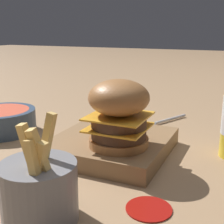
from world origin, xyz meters
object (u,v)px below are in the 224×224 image
at_px(serving_board, 112,145).
at_px(spoon, 157,123).
at_px(fries_basket, 38,190).
at_px(burger, 119,113).
at_px(side_bowl, 2,120).

relative_size(serving_board, spoon, 1.48).
bearing_deg(fries_basket, burger, -96.57).
xyz_separation_m(serving_board, side_bowl, (0.29, -0.01, 0.01)).
distance_m(burger, fries_basket, 0.21).
distance_m(burger, spoon, 0.27).
distance_m(serving_board, side_bowl, 0.29).
xyz_separation_m(burger, side_bowl, (0.32, -0.05, -0.07)).
bearing_deg(side_bowl, serving_board, 177.96).
height_order(burger, fries_basket, burger).
height_order(burger, side_bowl, burger).
height_order(side_bowl, spoon, side_bowl).
xyz_separation_m(fries_basket, side_bowl, (0.29, -0.25, -0.01)).
bearing_deg(burger, fries_basket, 83.43).
bearing_deg(spoon, burger, 26.03).
distance_m(serving_board, spoon, 0.22).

